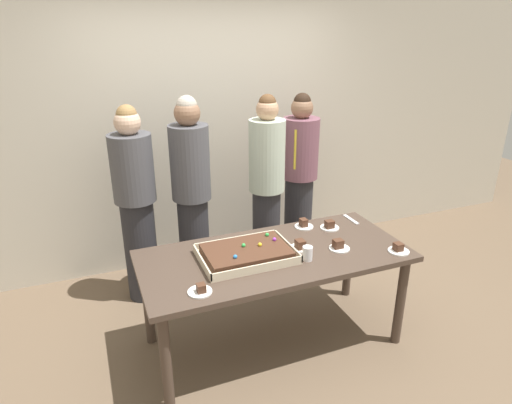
{
  "coord_description": "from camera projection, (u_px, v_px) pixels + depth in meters",
  "views": [
    {
      "loc": [
        -1.16,
        -2.53,
        2.26
      ],
      "look_at": [
        -0.08,
        0.15,
        1.11
      ],
      "focal_mm": 31.1,
      "sensor_mm": 36.0,
      "label": 1
    }
  ],
  "objects": [
    {
      "name": "ground_plane",
      "position": [
        273.0,
        341.0,
        3.42
      ],
      "size": [
        12.0,
        12.0,
        0.0
      ],
      "primitive_type": "plane",
      "color": "brown"
    },
    {
      "name": "person_serving_front",
      "position": [
        192.0,
        195.0,
        3.76
      ],
      "size": [
        0.33,
        0.33,
        1.76
      ],
      "rotation": [
        0.0,
        0.0,
        -1.41
      ],
      "color": "#28282D",
      "rests_on": "ground_plane"
    },
    {
      "name": "person_green_shirt_behind",
      "position": [
        267.0,
        187.0,
        3.99
      ],
      "size": [
        0.32,
        0.32,
        1.73
      ],
      "rotation": [
        0.0,
        0.0,
        -2.11
      ],
      "color": "#28282D",
      "rests_on": "ground_plane"
    },
    {
      "name": "plated_slice_near_left",
      "position": [
        200.0,
        290.0,
        2.67
      ],
      "size": [
        0.15,
        0.15,
        0.06
      ],
      "color": "white",
      "rests_on": "party_table"
    },
    {
      "name": "plated_slice_far_left",
      "position": [
        398.0,
        249.0,
        3.16
      ],
      "size": [
        0.15,
        0.15,
        0.07
      ],
      "color": "white",
      "rests_on": "party_table"
    },
    {
      "name": "party_table",
      "position": [
        275.0,
        264.0,
        3.17
      ],
      "size": [
        1.9,
        0.86,
        0.76
      ],
      "color": "#47382D",
      "rests_on": "ground_plane"
    },
    {
      "name": "sheet_cake",
      "position": [
        246.0,
        253.0,
        3.07
      ],
      "size": [
        0.64,
        0.45,
        0.1
      ],
      "color": "beige",
      "rests_on": "party_table"
    },
    {
      "name": "interior_back_panel",
      "position": [
        208.0,
        111.0,
        4.24
      ],
      "size": [
        8.0,
        0.12,
        3.0
      ],
      "primitive_type": "cube",
      "color": "beige",
      "rests_on": "ground_plane"
    },
    {
      "name": "cake_server_utensil",
      "position": [
        351.0,
        219.0,
        3.68
      ],
      "size": [
        0.03,
        0.2,
        0.01
      ],
      "primitive_type": "cube",
      "color": "silver",
      "rests_on": "party_table"
    },
    {
      "name": "plated_slice_near_right",
      "position": [
        300.0,
        246.0,
        3.19
      ],
      "size": [
        0.15,
        0.15,
        0.07
      ],
      "color": "white",
      "rests_on": "party_table"
    },
    {
      "name": "drink_cup_nearest",
      "position": [
        307.0,
        253.0,
        3.03
      ],
      "size": [
        0.07,
        0.07,
        0.1
      ],
      "primitive_type": "cylinder",
      "color": "white",
      "rests_on": "party_table"
    },
    {
      "name": "plated_slice_center_back",
      "position": [
        330.0,
        226.0,
        3.52
      ],
      "size": [
        0.15,
        0.15,
        0.07
      ],
      "color": "white",
      "rests_on": "party_table"
    },
    {
      "name": "plated_slice_far_right",
      "position": [
        304.0,
        225.0,
        3.54
      ],
      "size": [
        0.15,
        0.15,
        0.07
      ],
      "color": "white",
      "rests_on": "party_table"
    },
    {
      "name": "plated_slice_center_front",
      "position": [
        339.0,
        246.0,
        3.19
      ],
      "size": [
        0.15,
        0.15,
        0.07
      ],
      "color": "white",
      "rests_on": "party_table"
    },
    {
      "name": "person_striped_tie_right",
      "position": [
        299.0,
        179.0,
        4.3
      ],
      "size": [
        0.34,
        0.34,
        1.7
      ],
      "rotation": [
        0.0,
        0.0,
        -2.3
      ],
      "color": "#28282D",
      "rests_on": "ground_plane"
    },
    {
      "name": "person_far_right_suit",
      "position": [
        136.0,
        204.0,
        3.68
      ],
      "size": [
        0.34,
        0.34,
        1.7
      ],
      "rotation": [
        0.0,
        0.0,
        -1.02
      ],
      "color": "#28282D",
      "rests_on": "ground_plane"
    }
  ]
}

